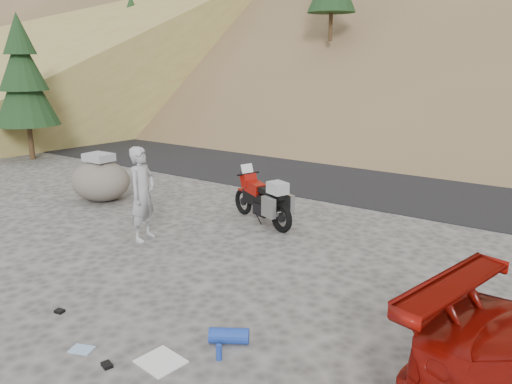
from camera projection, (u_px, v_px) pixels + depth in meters
ground at (165, 275)px, 8.43m from camera, size 140.00×140.00×0.00m
road at (369, 175)px, 15.60m from camera, size 120.00×7.00×0.05m
conifer_verge at (23, 77)px, 17.25m from camera, size 2.20×2.20×5.04m
motorcycle at (264, 201)px, 10.90m from camera, size 2.00×1.03×1.25m
man at (145, 239)px, 10.11m from camera, size 0.58×0.77×1.89m
boulder at (101, 180)px, 12.70m from camera, size 1.82×1.63×1.21m
gear_white_cloth at (161, 361)px, 6.03m from camera, size 0.58×0.53×0.02m
gear_blue_mat at (229, 336)px, 6.41m from camera, size 0.55×0.44×0.21m
gear_bottle at (219, 352)px, 6.05m from camera, size 0.10×0.10×0.20m
gear_glove_a at (107, 365)px, 5.94m from camera, size 0.17×0.14×0.04m
gear_glove_b at (60, 311)px, 7.19m from camera, size 0.14×0.12×0.04m
gear_blue_cloth at (82, 349)px, 6.28m from camera, size 0.34×0.29×0.01m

